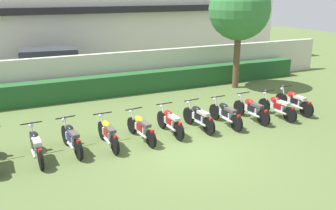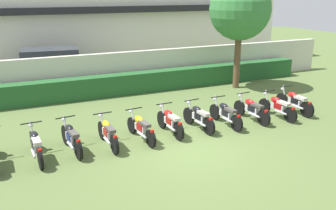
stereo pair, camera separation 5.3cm
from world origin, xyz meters
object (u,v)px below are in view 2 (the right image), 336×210
(motorcycle_in_row_6, at_px, (199,117))
(motorcycle_in_row_8, at_px, (252,109))
(motorcycle_in_row_1, at_px, (36,145))
(motorcycle_in_row_2, at_px, (71,137))
(motorcycle_in_row_5, at_px, (170,121))
(tree_near_inspector, at_px, (240,10))
(motorcycle_in_row_3, at_px, (108,133))
(motorcycle_in_row_7, at_px, (226,113))
(motorcycle_in_row_4, at_px, (141,127))
(parked_car, at_px, (54,67))
(motorcycle_in_row_9, at_px, (277,106))
(motorcycle_in_row_10, at_px, (294,102))

(motorcycle_in_row_6, xyz_separation_m, motorcycle_in_row_8, (2.21, -0.03, -0.01))
(motorcycle_in_row_1, relative_size, motorcycle_in_row_2, 1.04)
(motorcycle_in_row_8, bearing_deg, motorcycle_in_row_5, 84.41)
(tree_near_inspector, distance_m, motorcycle_in_row_3, 9.42)
(motorcycle_in_row_2, distance_m, motorcycle_in_row_7, 5.39)
(motorcycle_in_row_4, bearing_deg, parked_car, 3.54)
(motorcycle_in_row_7, relative_size, motorcycle_in_row_9, 1.02)
(motorcycle_in_row_1, distance_m, motorcycle_in_row_8, 7.56)
(motorcycle_in_row_3, xyz_separation_m, motorcycle_in_row_4, (1.10, 0.04, -0.01))
(motorcycle_in_row_7, xyz_separation_m, motorcycle_in_row_9, (2.25, -0.11, -0.00))
(motorcycle_in_row_2, xyz_separation_m, motorcycle_in_row_9, (7.64, -0.13, -0.01))
(motorcycle_in_row_7, bearing_deg, motorcycle_in_row_5, 85.33)
(motorcycle_in_row_5, bearing_deg, parked_car, 14.34)
(motorcycle_in_row_1, bearing_deg, motorcycle_in_row_3, -92.50)
(motorcycle_in_row_10, bearing_deg, motorcycle_in_row_3, 88.31)
(tree_near_inspector, bearing_deg, parked_car, 153.05)
(motorcycle_in_row_1, height_order, motorcycle_in_row_7, motorcycle_in_row_1)
(motorcycle_in_row_7, bearing_deg, motorcycle_in_row_8, -90.64)
(motorcycle_in_row_3, bearing_deg, parked_car, 0.33)
(tree_near_inspector, relative_size, motorcycle_in_row_6, 2.87)
(tree_near_inspector, relative_size, motorcycle_in_row_1, 2.68)
(motorcycle_in_row_5, bearing_deg, motorcycle_in_row_9, -95.42)
(motorcycle_in_row_4, distance_m, motorcycle_in_row_7, 3.21)
(motorcycle_in_row_1, bearing_deg, motorcycle_in_row_8, -92.60)
(motorcycle_in_row_1, relative_size, motorcycle_in_row_3, 1.04)
(motorcycle_in_row_1, bearing_deg, motorcycle_in_row_7, -92.76)
(motorcycle_in_row_7, bearing_deg, motorcycle_in_row_1, 88.32)
(motorcycle_in_row_9, bearing_deg, motorcycle_in_row_7, 81.74)
(motorcycle_in_row_10, bearing_deg, tree_near_inspector, -4.59)
(motorcycle_in_row_4, bearing_deg, motorcycle_in_row_8, -96.10)
(tree_near_inspector, height_order, motorcycle_in_row_3, tree_near_inspector)
(motorcycle_in_row_4, xyz_separation_m, motorcycle_in_row_6, (2.15, 0.08, 0.01))
(parked_car, bearing_deg, motorcycle_in_row_8, -48.22)
(motorcycle_in_row_1, xyz_separation_m, motorcycle_in_row_5, (4.27, 0.17, 0.00))
(motorcycle_in_row_6, height_order, motorcycle_in_row_8, motorcycle_in_row_6)
(motorcycle_in_row_10, bearing_deg, motorcycle_in_row_4, 88.13)
(motorcycle_in_row_3, height_order, motorcycle_in_row_7, same)
(motorcycle_in_row_2, relative_size, motorcycle_in_row_8, 0.98)
(parked_car, distance_m, motorcycle_in_row_10, 11.53)
(motorcycle_in_row_5, height_order, motorcycle_in_row_10, motorcycle_in_row_10)
(motorcycle_in_row_2, height_order, motorcycle_in_row_4, motorcycle_in_row_2)
(motorcycle_in_row_4, xyz_separation_m, motorcycle_in_row_9, (5.45, -0.10, 0.00))
(motorcycle_in_row_6, relative_size, motorcycle_in_row_10, 0.94)
(motorcycle_in_row_3, bearing_deg, motorcycle_in_row_1, 88.52)
(motorcycle_in_row_3, xyz_separation_m, motorcycle_in_row_10, (7.56, 0.14, 0.01))
(motorcycle_in_row_9, bearing_deg, motorcycle_in_row_10, -84.79)
(motorcycle_in_row_1, relative_size, motorcycle_in_row_7, 1.01)
(motorcycle_in_row_5, distance_m, motorcycle_in_row_10, 5.39)
(motorcycle_in_row_6, bearing_deg, motorcycle_in_row_8, -96.54)
(motorcycle_in_row_2, height_order, motorcycle_in_row_3, motorcycle_in_row_2)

